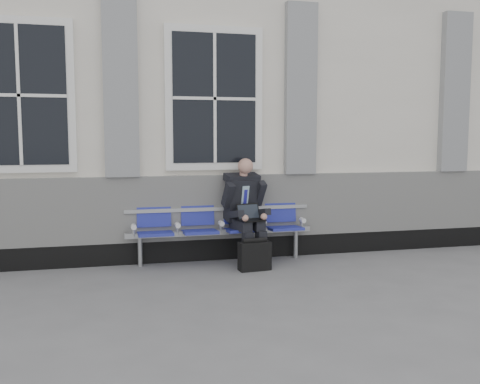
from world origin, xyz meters
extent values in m
plane|color=slate|center=(0.00, 0.00, 0.00)|extent=(70.00, 70.00, 0.00)
cube|color=silver|center=(0.00, 3.50, 2.10)|extent=(14.00, 4.00, 4.20)
cube|color=black|center=(0.00, 1.47, 0.15)|extent=(14.00, 0.10, 0.30)
cube|color=silver|center=(0.00, 1.46, 0.75)|extent=(14.00, 0.08, 0.90)
cube|color=gray|center=(-0.90, 1.44, 2.40)|extent=(0.45, 0.14, 2.40)
cube|color=gray|center=(1.60, 1.44, 2.40)|extent=(0.45, 0.14, 2.40)
cube|color=gray|center=(4.10, 1.44, 2.40)|extent=(0.45, 0.14, 2.40)
cube|color=white|center=(-2.15, 1.46, 2.25)|extent=(1.35, 0.10, 1.95)
cube|color=black|center=(-2.15, 1.41, 2.25)|extent=(1.15, 0.02, 1.75)
cube|color=white|center=(0.35, 1.46, 2.25)|extent=(1.35, 0.10, 1.95)
cube|color=black|center=(0.35, 1.41, 2.25)|extent=(1.15, 0.02, 1.75)
cube|color=#9EA0A3|center=(0.40, 1.30, 0.42)|extent=(2.60, 0.07, 0.07)
cube|color=#9EA0A3|center=(0.40, 1.42, 0.73)|extent=(2.60, 0.05, 0.05)
cylinder|color=#9EA0A3|center=(-0.70, 1.30, 0.20)|extent=(0.06, 0.06, 0.39)
cylinder|color=#9EA0A3|center=(1.50, 1.30, 0.20)|extent=(0.06, 0.06, 0.39)
cube|color=navy|center=(-0.50, 1.22, 0.45)|extent=(0.46, 0.42, 0.07)
cube|color=navy|center=(-0.50, 1.43, 0.71)|extent=(0.46, 0.10, 0.40)
cube|color=navy|center=(0.10, 1.22, 0.45)|extent=(0.46, 0.42, 0.07)
cube|color=navy|center=(0.10, 1.43, 0.71)|extent=(0.46, 0.10, 0.40)
cube|color=navy|center=(0.70, 1.22, 0.45)|extent=(0.46, 0.42, 0.07)
cube|color=navy|center=(0.70, 1.43, 0.71)|extent=(0.46, 0.10, 0.40)
cube|color=navy|center=(1.30, 1.22, 0.45)|extent=(0.46, 0.42, 0.07)
cube|color=navy|center=(1.30, 1.43, 0.71)|extent=(0.46, 0.10, 0.40)
cylinder|color=white|center=(-0.78, 1.25, 0.55)|extent=(0.07, 0.12, 0.07)
cylinder|color=white|center=(-0.20, 1.25, 0.55)|extent=(0.07, 0.12, 0.07)
cylinder|color=white|center=(0.40, 1.25, 0.55)|extent=(0.07, 0.12, 0.07)
cylinder|color=white|center=(1.00, 1.25, 0.55)|extent=(0.07, 0.12, 0.07)
cylinder|color=white|center=(1.58, 1.25, 0.55)|extent=(0.07, 0.12, 0.07)
cube|color=black|center=(0.70, 0.83, 0.04)|extent=(0.16, 0.28, 0.09)
cube|color=black|center=(0.89, 0.87, 0.04)|extent=(0.16, 0.28, 0.09)
cube|color=black|center=(0.68, 0.89, 0.25)|extent=(0.14, 0.15, 0.47)
cube|color=black|center=(0.88, 0.93, 0.25)|extent=(0.14, 0.15, 0.47)
cube|color=black|center=(0.64, 1.10, 0.54)|extent=(0.23, 0.47, 0.14)
cube|color=black|center=(0.84, 1.14, 0.54)|extent=(0.23, 0.47, 0.14)
cube|color=black|center=(0.70, 1.32, 0.87)|extent=(0.48, 0.42, 0.63)
cube|color=#A5C8D9|center=(0.72, 1.20, 0.89)|extent=(0.12, 0.11, 0.35)
cube|color=#22219A|center=(0.72, 1.19, 0.87)|extent=(0.06, 0.09, 0.30)
cube|color=black|center=(0.70, 1.29, 1.17)|extent=(0.52, 0.33, 0.14)
cylinder|color=tan|center=(0.71, 1.24, 1.24)|extent=(0.11, 0.11, 0.10)
sphere|color=tan|center=(0.73, 1.18, 1.34)|extent=(0.21, 0.21, 0.21)
cube|color=black|center=(0.48, 1.17, 0.95)|extent=(0.15, 0.30, 0.37)
cube|color=black|center=(0.95, 1.27, 0.95)|extent=(0.15, 0.30, 0.37)
cube|color=black|center=(0.56, 1.01, 0.71)|extent=(0.15, 0.32, 0.14)
cube|color=black|center=(0.95, 1.09, 0.71)|extent=(0.15, 0.32, 0.14)
sphere|color=tan|center=(0.65, 0.88, 0.67)|extent=(0.09, 0.09, 0.09)
sphere|color=tan|center=(0.92, 0.94, 0.67)|extent=(0.09, 0.09, 0.09)
cube|color=black|center=(0.77, 0.99, 0.62)|extent=(0.37, 0.29, 0.02)
cube|color=black|center=(0.74, 1.10, 0.72)|extent=(0.34, 0.15, 0.21)
cube|color=black|center=(0.74, 1.09, 0.72)|extent=(0.31, 0.13, 0.18)
cube|color=black|center=(0.74, 0.74, 0.19)|extent=(0.43, 0.22, 0.37)
cylinder|color=black|center=(0.74, 0.74, 0.39)|extent=(0.33, 0.10, 0.07)
camera|label=1|loc=(-1.06, -5.83, 1.74)|focal=40.00mm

